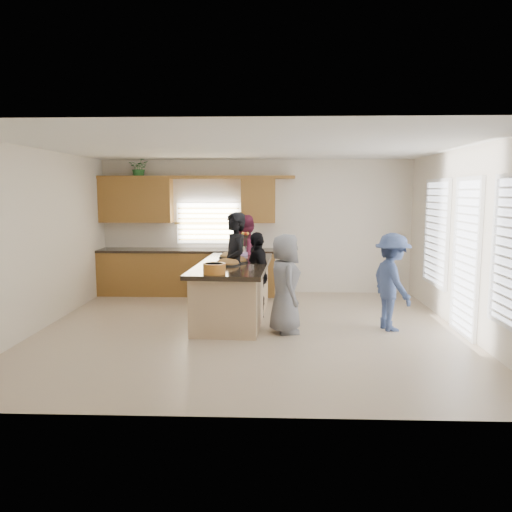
{
  "coord_description": "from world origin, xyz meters",
  "views": [
    {
      "loc": [
        0.38,
        -7.52,
        2.15
      ],
      "look_at": [
        0.1,
        0.13,
        1.15
      ],
      "focal_mm": 35.0,
      "sensor_mm": 36.0,
      "label": 1
    }
  ],
  "objects_px": {
    "woman_left_mid": "(244,258)",
    "woman_right_back": "(392,282)",
    "salad_bowl": "(214,268)",
    "woman_right_front": "(285,284)",
    "woman_left_front": "(257,274)",
    "island": "(233,292)",
    "woman_left_back": "(235,266)"
  },
  "relations": [
    {
      "from": "woman_left_mid",
      "to": "woman_right_back",
      "type": "xyz_separation_m",
      "value": [
        2.41,
        -1.97,
        -0.09
      ]
    },
    {
      "from": "salad_bowl",
      "to": "woman_right_back",
      "type": "height_order",
      "value": "woman_right_back"
    },
    {
      "from": "salad_bowl",
      "to": "woman_right_front",
      "type": "bearing_deg",
      "value": 16.68
    },
    {
      "from": "woman_left_mid",
      "to": "woman_left_front",
      "type": "distance_m",
      "value": 1.23
    },
    {
      "from": "woman_left_front",
      "to": "woman_right_front",
      "type": "distance_m",
      "value": 1.09
    },
    {
      "from": "woman_left_front",
      "to": "woman_right_back",
      "type": "bearing_deg",
      "value": 49.59
    },
    {
      "from": "woman_right_front",
      "to": "island",
      "type": "bearing_deg",
      "value": 36.26
    },
    {
      "from": "woman_left_back",
      "to": "woman_right_front",
      "type": "distance_m",
      "value": 1.14
    },
    {
      "from": "salad_bowl",
      "to": "woman_left_back",
      "type": "bearing_deg",
      "value": 78.96
    },
    {
      "from": "woman_left_back",
      "to": "woman_right_back",
      "type": "xyz_separation_m",
      "value": [
        2.48,
        -0.57,
        -0.15
      ]
    },
    {
      "from": "woman_right_back",
      "to": "woman_left_front",
      "type": "bearing_deg",
      "value": 55.84
    },
    {
      "from": "island",
      "to": "woman_right_back",
      "type": "xyz_separation_m",
      "value": [
        2.51,
        -0.61,
        0.3
      ]
    },
    {
      "from": "woman_left_back",
      "to": "woman_right_front",
      "type": "bearing_deg",
      "value": 25.12
    },
    {
      "from": "salad_bowl",
      "to": "woman_left_front",
      "type": "bearing_deg",
      "value": 66.01
    },
    {
      "from": "woman_right_front",
      "to": "woman_right_back",
      "type": "bearing_deg",
      "value": -93.32
    },
    {
      "from": "woman_right_front",
      "to": "salad_bowl",
      "type": "bearing_deg",
      "value": 96.34
    },
    {
      "from": "woman_left_front",
      "to": "woman_right_front",
      "type": "relative_size",
      "value": 0.97
    },
    {
      "from": "island",
      "to": "woman_left_front",
      "type": "xyz_separation_m",
      "value": [
        0.39,
        0.17,
        0.28
      ]
    },
    {
      "from": "woman_right_back",
      "to": "salad_bowl",
      "type": "bearing_deg",
      "value": 86.92
    },
    {
      "from": "island",
      "to": "woman_left_back",
      "type": "distance_m",
      "value": 0.45
    },
    {
      "from": "woman_left_back",
      "to": "woman_left_front",
      "type": "xyz_separation_m",
      "value": [
        0.37,
        0.21,
        -0.17
      ]
    },
    {
      "from": "woman_left_back",
      "to": "woman_right_back",
      "type": "bearing_deg",
      "value": 55.2
    },
    {
      "from": "island",
      "to": "woman_right_front",
      "type": "height_order",
      "value": "woman_right_front"
    },
    {
      "from": "woman_left_back",
      "to": "woman_right_front",
      "type": "relative_size",
      "value": 1.19
    },
    {
      "from": "woman_left_mid",
      "to": "woman_right_front",
      "type": "distance_m",
      "value": 2.3
    },
    {
      "from": "woman_left_back",
      "to": "island",
      "type": "bearing_deg",
      "value": -165.88
    },
    {
      "from": "woman_left_front",
      "to": "woman_right_back",
      "type": "relative_size",
      "value": 0.97
    },
    {
      "from": "woman_left_back",
      "to": "woman_left_front",
      "type": "bearing_deg",
      "value": 98.38
    },
    {
      "from": "woman_right_front",
      "to": "woman_left_mid",
      "type": "bearing_deg",
      "value": 8.96
    },
    {
      "from": "woman_right_back",
      "to": "woman_left_back",
      "type": "bearing_deg",
      "value": 63.23
    },
    {
      "from": "island",
      "to": "woman_left_back",
      "type": "relative_size",
      "value": 1.53
    },
    {
      "from": "woman_left_mid",
      "to": "woman_right_front",
      "type": "height_order",
      "value": "woman_left_mid"
    }
  ]
}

